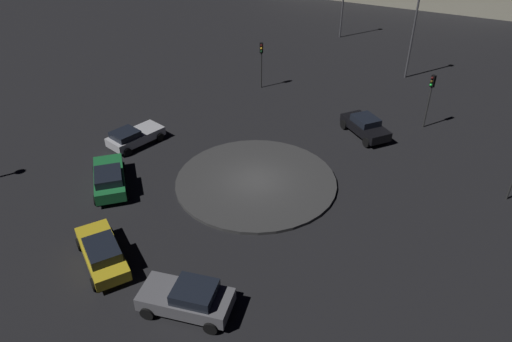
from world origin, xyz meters
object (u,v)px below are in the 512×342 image
at_px(car_black, 365,126).
at_px(traffic_light_northwest_near, 431,91).
at_px(car_yellow, 102,252).
at_px(traffic_light_southwest, 261,56).
at_px(car_grey, 188,298).
at_px(car_green, 109,178).
at_px(car_silver, 134,136).
at_px(streetlamp_west_near, 415,21).

distance_m(car_black, traffic_light_northwest_near, 5.43).
height_order(car_yellow, traffic_light_southwest, traffic_light_southwest).
height_order(car_grey, traffic_light_southwest, traffic_light_southwest).
relative_size(car_green, car_yellow, 0.96).
distance_m(car_black, car_yellow, 20.82).
distance_m(car_yellow, traffic_light_southwest, 23.84).
xyz_separation_m(car_grey, car_silver, (-9.66, -12.89, -0.10)).
bearing_deg(traffic_light_southwest, car_black, 42.75).
bearing_deg(car_black, car_grey, -57.76).
distance_m(car_grey, car_silver, 16.11).
bearing_deg(traffic_light_southwest, traffic_light_northwest_near, 60.66).
height_order(car_green, traffic_light_northwest_near, traffic_light_northwest_near).
height_order(car_yellow, streetlamp_west_near, streetlamp_west_near).
relative_size(car_yellow, traffic_light_southwest, 1.16).
distance_m(car_yellow, car_silver, 12.12).
xyz_separation_m(car_grey, traffic_light_northwest_near, (-23.57, 3.88, 2.21)).
bearing_deg(car_yellow, streetlamp_west_near, -70.73).
xyz_separation_m(car_green, car_silver, (-4.77, -2.61, -0.08)).
height_order(car_silver, streetlamp_west_near, streetlamp_west_near).
xyz_separation_m(car_black, car_yellow, (19.91, -6.10, -0.02)).
bearing_deg(streetlamp_west_near, car_silver, -28.56).
xyz_separation_m(car_grey, traffic_light_southwest, (-23.21, -10.61, 2.14)).
distance_m(car_green, traffic_light_southwest, 18.45).
bearing_deg(car_grey, traffic_light_northwest_near, -116.51).
bearing_deg(traffic_light_northwest_near, car_grey, 17.91).
height_order(car_yellow, car_grey, car_grey).
xyz_separation_m(car_black, streetlamp_west_near, (-12.62, -0.98, 4.51)).
xyz_separation_m(car_grey, streetlamp_west_near, (-32.53, -0.45, 4.49)).
xyz_separation_m(car_green, traffic_light_southwest, (-18.32, -0.32, 2.15)).
bearing_deg(car_green, car_yellow, 175.05).
distance_m(car_silver, streetlamp_west_near, 26.44).
relative_size(car_silver, traffic_light_northwest_near, 1.00).
bearing_deg(traffic_light_northwest_near, car_yellow, 5.41).
height_order(car_grey, streetlamp_west_near, streetlamp_west_near).
bearing_deg(car_silver, car_grey, -117.40).
relative_size(car_yellow, car_grey, 1.05).
bearing_deg(car_silver, traffic_light_southwest, -0.12).
distance_m(car_black, traffic_light_southwest, 11.82).
bearing_deg(traffic_light_northwest_near, streetlamp_west_near, -127.00).
height_order(car_green, traffic_light_southwest, traffic_light_southwest).
distance_m(car_silver, traffic_light_northwest_near, 21.91).
distance_m(car_green, car_grey, 11.39).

